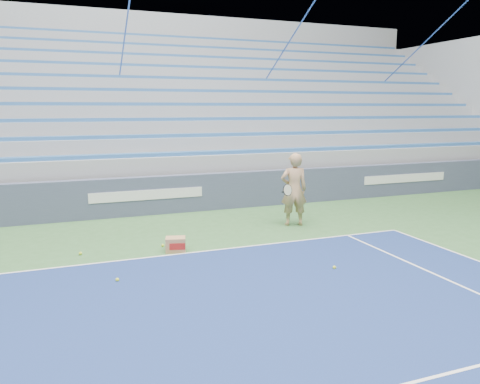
% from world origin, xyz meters
% --- Properties ---
extents(sponsor_barrier, '(30.00, 0.32, 1.10)m').
position_xyz_m(sponsor_barrier, '(0.00, 15.88, 0.55)').
color(sponsor_barrier, '#3F4660').
rests_on(sponsor_barrier, ground).
extents(bleachers, '(31.00, 9.15, 7.30)m').
position_xyz_m(bleachers, '(0.00, 21.60, 2.36)').
color(bleachers, '#94969C').
rests_on(bleachers, ground).
extents(tennis_player, '(1.00, 0.92, 1.89)m').
position_xyz_m(tennis_player, '(3.37, 13.28, 0.95)').
color(tennis_player, tan).
rests_on(tennis_player, ground).
extents(ball_box, '(0.48, 0.41, 0.31)m').
position_xyz_m(ball_box, '(-0.03, 12.12, 0.16)').
color(ball_box, '#A97D51').
rests_on(ball_box, ground).
extents(tennis_ball_0, '(0.07, 0.07, 0.07)m').
position_xyz_m(tennis_ball_0, '(-1.39, 10.76, 0.03)').
color(tennis_ball_0, '#D7E82F').
rests_on(tennis_ball_0, ground).
extents(tennis_ball_1, '(0.07, 0.07, 0.07)m').
position_xyz_m(tennis_ball_1, '(2.55, 9.96, 0.03)').
color(tennis_ball_1, '#D7E82F').
rests_on(tennis_ball_1, ground).
extents(tennis_ball_2, '(0.07, 0.07, 0.07)m').
position_xyz_m(tennis_ball_2, '(-1.95, 12.58, 0.03)').
color(tennis_ball_2, '#D7E82F').
rests_on(tennis_ball_2, ground).
extents(tennis_ball_3, '(0.07, 0.07, 0.07)m').
position_xyz_m(tennis_ball_3, '(-0.22, 12.55, 0.03)').
color(tennis_ball_3, '#D7E82F').
rests_on(tennis_ball_3, ground).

